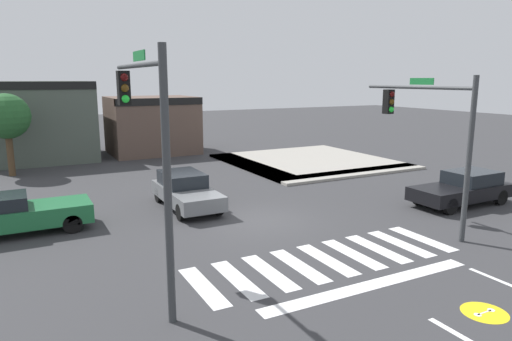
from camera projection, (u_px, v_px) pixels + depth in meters
ground_plane at (258, 220)px, 17.98m from camera, size 120.00×120.00×0.00m
crosswalk_near at (327, 259)px, 14.07m from camera, size 8.59×2.70×0.01m
bike_detector_marking at (484, 313)px, 10.88m from camera, size 1.08×1.08×0.01m
curb_corner_northeast at (305, 163)px, 30.01m from camera, size 10.00×10.60×0.15m
storefront_row at (80, 122)px, 32.30m from camera, size 13.94×7.02×5.29m
traffic_signal_southeast at (429, 124)px, 16.43m from camera, size 0.32×5.04×5.56m
traffic_signal_southwest at (146, 129)px, 11.07m from camera, size 0.32×4.43×6.16m
car_gray at (186, 190)px, 19.69m from camera, size 1.83×4.52×1.47m
car_black at (463, 188)px, 20.15m from camera, size 4.69×1.88×1.46m
car_green at (15, 214)px, 16.27m from camera, size 4.73×1.84×1.45m
roadside_tree at (6, 117)px, 25.62m from camera, size 2.54×2.54×4.67m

